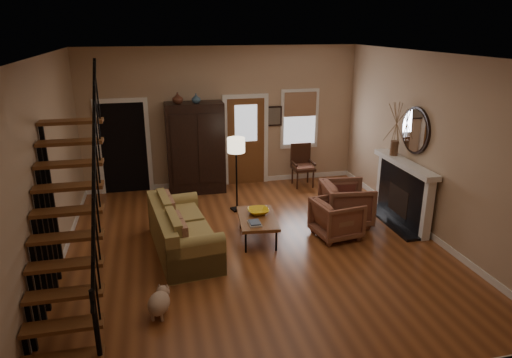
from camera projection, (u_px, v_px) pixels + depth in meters
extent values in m
plane|color=brown|center=(256.00, 248.00, 8.06)|extent=(7.00, 7.00, 0.00)
plane|color=white|center=(255.00, 55.00, 7.00)|extent=(7.00, 7.00, 0.00)
cube|color=tan|center=(223.00, 118.00, 10.76)|extent=(6.50, 0.04, 3.30)
cube|color=tan|center=(45.00, 172.00, 6.84)|extent=(0.04, 7.00, 3.30)
cube|color=tan|center=(431.00, 147.00, 8.21)|extent=(0.04, 7.00, 3.30)
cube|color=black|center=(125.00, 147.00, 10.61)|extent=(1.00, 0.36, 2.10)
cube|color=brown|center=(246.00, 142.00, 11.05)|extent=(0.90, 0.06, 2.10)
cube|color=silver|center=(300.00, 119.00, 11.16)|extent=(0.96, 0.06, 1.46)
cube|color=black|center=(404.00, 194.00, 9.00)|extent=(0.24, 1.60, 1.15)
cube|color=white|center=(405.00, 164.00, 8.78)|extent=(0.30, 1.95, 0.10)
cylinder|color=silver|center=(415.00, 131.00, 8.60)|extent=(0.05, 0.90, 0.90)
imported|color=#4C2619|center=(178.00, 98.00, 9.94)|extent=(0.24, 0.24, 0.25)
imported|color=#334C60|center=(196.00, 98.00, 10.03)|extent=(0.20, 0.20, 0.21)
imported|color=yellow|center=(258.00, 211.00, 8.39)|extent=(0.39, 0.39, 0.10)
imported|color=brown|center=(337.00, 218.00, 8.39)|extent=(0.91, 0.89, 0.73)
imported|color=brown|center=(346.00, 203.00, 8.93)|extent=(1.02, 0.99, 0.84)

